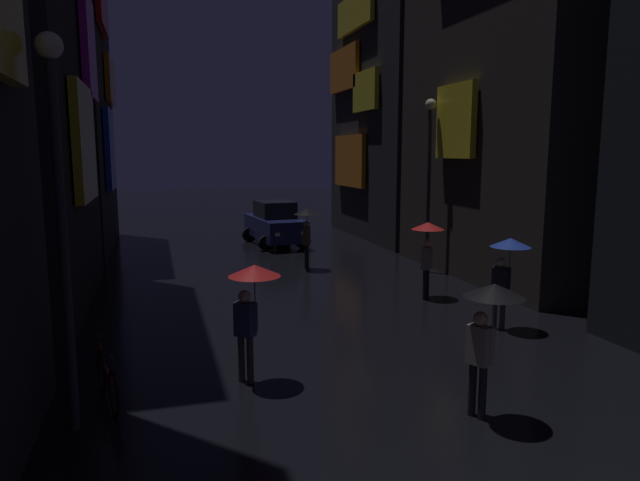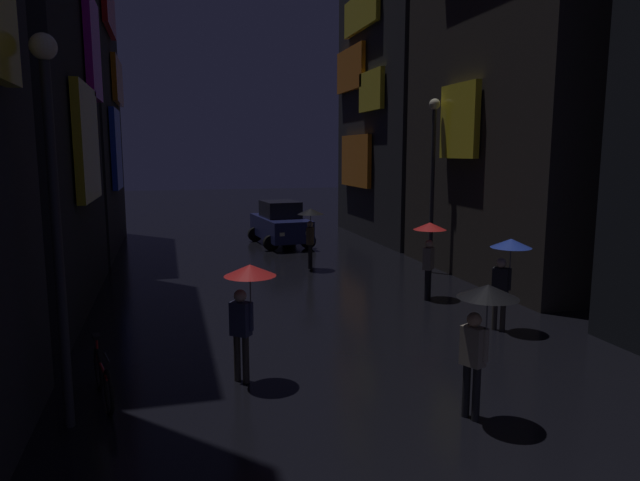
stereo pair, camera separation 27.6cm
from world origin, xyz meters
name	(u,v)px [view 1 (the left image)]	position (x,y,z in m)	size (l,w,h in m)	color
building_left_far	(51,78)	(-7.48, 22.34, 6.90)	(4.25, 8.68, 13.79)	#232328
building_right_far	(400,92)	(7.47, 22.33, 6.80)	(4.25, 8.64, 13.60)	#232328
pedestrian_foreground_left_red	(251,290)	(-2.21, 6.59, 1.67)	(0.90, 0.90, 2.12)	#38332D
pedestrian_midstreet_centre_black	(307,221)	(1.24, 15.86, 1.67)	(0.90, 0.90, 2.12)	black
pedestrian_near_crossing_red	(427,239)	(3.40, 11.10, 1.67)	(0.90, 0.90, 2.12)	black
pedestrian_foreground_right_blue	(507,258)	(3.81, 8.01, 1.67)	(0.90, 0.90, 2.12)	#38332D
pedestrian_far_right_black	(489,313)	(0.94, 4.23, 1.67)	(0.90, 0.90, 2.12)	black
bicycle_parked_at_storefront	(107,379)	(-4.60, 6.46, 0.39)	(0.49, 1.78, 0.96)	black
car_distant	(275,224)	(1.25, 21.27, 0.93)	(2.53, 4.28, 1.92)	navy
streetlamp_right_far	(429,166)	(5.00, 14.28, 3.57)	(0.36, 0.36, 5.73)	#2D2D33
streetlamp_left_near	(59,191)	(-5.00, 5.64, 3.49)	(0.36, 0.36, 5.60)	#2D2D33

